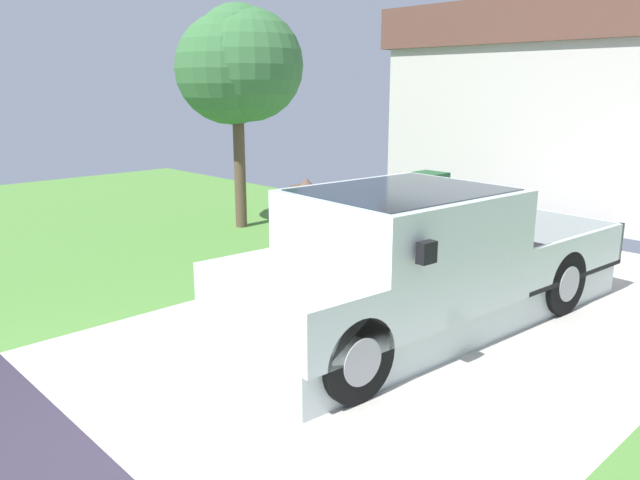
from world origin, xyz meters
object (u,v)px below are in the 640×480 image
Objects in this scene: front_yard_tree at (239,64)px; wheeled_trash_bin at (426,197)px; handbag at (295,295)px; pickup_truck at (410,267)px; person_with_hat at (307,233)px.

wheeled_trash_bin is at bearing 47.61° from front_yard_tree.
front_yard_tree is (-4.12, 2.28, 2.98)m from handbag.
pickup_truck is 5.16× the size of wheeled_trash_bin.
handbag is (-0.00, -0.20, -0.78)m from person_with_hat.
pickup_truck is 1.51m from person_with_hat.
wheeled_trash_bin is (2.45, 2.69, -2.55)m from front_yard_tree.
handbag is 5.25m from wheeled_trash_bin.
pickup_truck is 1.30× the size of front_yard_tree.
pickup_truck is 6.37m from front_yard_tree.
pickup_truck is at bearing -18.34° from front_yard_tree.
pickup_truck is 5.54m from wheeled_trash_bin.
front_yard_tree reaches higher than wheeled_trash_bin.
wheeled_trash_bin reaches higher than handbag.
wheeled_trash_bin is at bearing -50.79° from pickup_truck.
person_with_hat is 0.81m from handbag.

